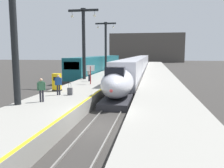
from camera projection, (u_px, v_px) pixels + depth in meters
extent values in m
plane|color=#33302D|center=(100.00, 128.00, 14.03)|extent=(260.00, 260.00, 0.00)
cube|color=gray|center=(109.00, 77.00, 38.82)|extent=(4.80, 110.00, 1.05)
cube|color=gray|center=(158.00, 78.00, 37.46)|extent=(4.80, 110.00, 1.05)
cube|color=yellow|center=(123.00, 74.00, 38.36)|extent=(0.20, 107.80, 0.01)
cube|color=slate|center=(130.00, 78.00, 41.01)|extent=(0.08, 110.00, 0.12)
cube|color=slate|center=(139.00, 79.00, 40.76)|extent=(0.08, 110.00, 0.12)
cube|color=slate|center=(86.00, 78.00, 42.37)|extent=(0.08, 110.00, 0.12)
cube|color=slate|center=(94.00, 78.00, 42.12)|extent=(0.08, 110.00, 0.12)
ellipsoid|color=silver|center=(118.00, 83.00, 20.92)|extent=(2.78, 7.12, 2.56)
cube|color=#28282D|center=(117.00, 101.00, 20.77)|extent=(2.46, 6.05, 0.55)
cube|color=black|center=(115.00, 73.00, 19.21)|extent=(1.59, 1.00, 0.90)
sphere|color=#F24C4C|center=(111.00, 91.00, 17.54)|extent=(0.28, 0.28, 0.28)
cube|color=silver|center=(128.00, 72.00, 29.81)|extent=(2.90, 14.00, 3.05)
cube|color=black|center=(117.00, 68.00, 29.97)|extent=(0.04, 11.90, 0.80)
cube|color=black|center=(139.00, 68.00, 29.50)|extent=(0.04, 11.90, 0.80)
cube|color=silver|center=(128.00, 82.00, 29.98)|extent=(2.92, 13.30, 0.24)
cube|color=black|center=(124.00, 92.00, 25.67)|extent=(2.03, 2.20, 0.56)
cube|color=black|center=(131.00, 82.00, 34.42)|extent=(2.03, 2.20, 0.56)
cube|color=silver|center=(137.00, 65.00, 46.02)|extent=(2.90, 18.00, 3.05)
cube|color=black|center=(130.00, 63.00, 46.19)|extent=(0.04, 15.84, 0.80)
cube|color=black|center=(144.00, 63.00, 45.71)|extent=(0.04, 15.84, 0.80)
cube|color=black|center=(134.00, 78.00, 40.28)|extent=(2.03, 2.20, 0.56)
cube|color=black|center=(138.00, 72.00, 52.24)|extent=(2.03, 2.20, 0.56)
cube|color=silver|center=(141.00, 62.00, 64.19)|extent=(2.90, 18.00, 3.05)
cube|color=black|center=(136.00, 60.00, 64.36)|extent=(0.04, 15.84, 0.80)
cube|color=black|center=(146.00, 60.00, 63.88)|extent=(0.04, 15.84, 0.80)
cube|color=black|center=(140.00, 70.00, 58.45)|extent=(2.03, 2.20, 0.56)
cube|color=black|center=(142.00, 67.00, 70.41)|extent=(2.03, 2.20, 0.56)
cube|color=silver|center=(144.00, 60.00, 82.36)|extent=(2.90, 18.00, 3.05)
cube|color=black|center=(140.00, 58.00, 82.53)|extent=(0.04, 15.84, 0.80)
cube|color=black|center=(148.00, 58.00, 82.05)|extent=(0.04, 15.84, 0.80)
cube|color=black|center=(143.00, 66.00, 76.62)|extent=(2.03, 2.20, 0.56)
cube|color=black|center=(144.00, 64.00, 88.58)|extent=(2.03, 2.20, 0.56)
cube|color=#145660|center=(89.00, 66.00, 41.33)|extent=(2.85, 18.00, 3.30)
cube|color=black|center=(72.00, 66.00, 32.49)|extent=(2.28, 0.08, 1.10)
cube|color=black|center=(81.00, 63.00, 41.49)|extent=(0.04, 15.30, 0.90)
cube|color=black|center=(96.00, 64.00, 41.03)|extent=(0.04, 15.30, 0.90)
cube|color=black|center=(79.00, 81.00, 35.95)|extent=(2.00, 2.00, 0.52)
cube|color=black|center=(96.00, 74.00, 47.20)|extent=(2.00, 2.00, 0.52)
cube|color=#145660|center=(108.00, 62.00, 59.50)|extent=(2.85, 18.00, 3.30)
cylinder|color=black|center=(14.00, 28.00, 15.07)|extent=(0.44, 0.44, 10.11)
cylinder|color=black|center=(84.00, 44.00, 30.51)|extent=(0.44, 0.44, 9.15)
cylinder|color=black|center=(83.00, 10.00, 29.93)|extent=(0.68, 0.68, 0.30)
cube|color=black|center=(83.00, 10.00, 29.94)|extent=(4.00, 0.24, 0.28)
cylinder|color=black|center=(72.00, 13.00, 30.24)|extent=(0.03, 0.03, 0.60)
sphere|color=#EFEACC|center=(72.00, 16.00, 30.29)|extent=(0.36, 0.36, 0.36)
cylinder|color=black|center=(95.00, 13.00, 29.74)|extent=(0.03, 0.03, 0.60)
sphere|color=#EFEACC|center=(95.00, 16.00, 29.78)|extent=(0.36, 0.36, 0.36)
cylinder|color=black|center=(106.00, 47.00, 44.88)|extent=(0.44, 0.44, 9.27)
cylinder|color=black|center=(106.00, 23.00, 44.29)|extent=(0.68, 0.68, 0.30)
cube|color=black|center=(106.00, 23.00, 44.30)|extent=(4.00, 0.24, 0.28)
cylinder|color=black|center=(98.00, 26.00, 44.60)|extent=(0.03, 0.03, 0.60)
sphere|color=#EFEACC|center=(98.00, 27.00, 44.65)|extent=(0.36, 0.36, 0.36)
cylinder|color=black|center=(113.00, 25.00, 44.09)|extent=(0.03, 0.03, 0.60)
sphere|color=#EFEACC|center=(113.00, 27.00, 44.14)|extent=(0.36, 0.36, 0.36)
cylinder|color=#23232D|center=(58.00, 90.00, 19.20)|extent=(0.13, 0.13, 0.85)
cylinder|color=#23232D|center=(60.00, 90.00, 19.27)|extent=(0.13, 0.13, 0.85)
cube|color=#1E478C|center=(58.00, 81.00, 19.14)|extent=(0.44, 0.40, 0.62)
cylinder|color=#1E478C|center=(55.00, 82.00, 19.04)|extent=(0.09, 0.09, 0.58)
cylinder|color=#1E478C|center=(61.00, 82.00, 19.25)|extent=(0.09, 0.09, 0.58)
sphere|color=tan|center=(58.00, 76.00, 19.08)|extent=(0.22, 0.22, 0.22)
cylinder|color=#23232D|center=(43.00, 96.00, 16.56)|extent=(0.13, 0.13, 0.85)
cylinder|color=#23232D|center=(40.00, 96.00, 16.51)|extent=(0.13, 0.13, 0.85)
cube|color=#336647|center=(41.00, 86.00, 16.44)|extent=(0.44, 0.36, 0.62)
cylinder|color=#336647|center=(45.00, 86.00, 16.51)|extent=(0.09, 0.09, 0.58)
cylinder|color=#336647|center=(38.00, 87.00, 16.38)|extent=(0.09, 0.09, 0.58)
sphere|color=tan|center=(41.00, 80.00, 16.38)|extent=(0.22, 0.22, 0.22)
cylinder|color=#23232D|center=(90.00, 78.00, 28.65)|extent=(0.13, 0.13, 0.85)
cylinder|color=#23232D|center=(89.00, 78.00, 28.51)|extent=(0.13, 0.13, 0.85)
cube|color=gray|center=(89.00, 72.00, 28.48)|extent=(0.35, 0.43, 0.62)
cylinder|color=gray|center=(90.00, 72.00, 28.69)|extent=(0.09, 0.09, 0.58)
cylinder|color=gray|center=(88.00, 72.00, 28.29)|extent=(0.09, 0.09, 0.58)
sphere|color=tan|center=(89.00, 68.00, 28.43)|extent=(0.22, 0.22, 0.22)
cube|color=#4C4C51|center=(70.00, 91.00, 19.25)|extent=(0.40, 0.22, 0.60)
cylinder|color=#262628|center=(69.00, 86.00, 19.21)|extent=(0.02, 0.02, 0.36)
cylinder|color=#262628|center=(71.00, 86.00, 19.17)|extent=(0.02, 0.02, 0.36)
cube|color=#262628|center=(70.00, 83.00, 19.16)|extent=(0.22, 0.03, 0.02)
cube|color=yellow|center=(57.00, 82.00, 21.25)|extent=(0.70, 0.56, 1.60)
cube|color=black|center=(55.00, 79.00, 20.93)|extent=(0.40, 0.02, 0.32)
cube|color=black|center=(57.00, 90.00, 21.35)|extent=(0.76, 0.62, 0.12)
cylinder|color=maroon|center=(91.00, 75.00, 25.90)|extent=(0.10, 0.10, 2.00)
cube|color=white|center=(90.00, 68.00, 25.80)|extent=(0.90, 0.06, 0.64)
cube|color=#4C4742|center=(146.00, 48.00, 112.74)|extent=(36.00, 2.00, 14.00)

